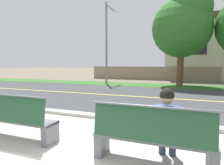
{
  "coord_description": "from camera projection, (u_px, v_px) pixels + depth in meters",
  "views": [
    {
      "loc": [
        1.9,
        -2.68,
        1.61
      ],
      "look_at": [
        -0.39,
        3.31,
        1.0
      ],
      "focal_mm": 30.19,
      "sensor_mm": 36.0,
      "label": 1
    }
  ],
  "objects": [
    {
      "name": "ground_plane",
      "position": [
        148.0,
        93.0,
        10.76
      ],
      "size": [
        140.0,
        140.0,
        0.0
      ],
      "primitive_type": "plane",
      "color": "#665B4C"
    },
    {
      "name": "sidewalk_pavement",
      "position": [
        78.0,
        147.0,
        3.69
      ],
      "size": [
        44.0,
        3.6,
        0.01
      ],
      "primitive_type": "cube",
      "color": "#B7B2A8",
      "rests_on": "ground_plane"
    },
    {
      "name": "curb_edge",
      "position": [
        113.0,
        118.0,
        5.5
      ],
      "size": [
        44.0,
        0.3,
        0.11
      ],
      "primitive_type": "cube",
      "color": "#ADA89E",
      "rests_on": "ground_plane"
    },
    {
      "name": "street_asphalt",
      "position": [
        142.0,
        97.0,
        9.36
      ],
      "size": [
        52.0,
        8.0,
        0.01
      ],
      "primitive_type": "cube",
      "color": "#383A3D",
      "rests_on": "ground_plane"
    },
    {
      "name": "road_centre_line",
      "position": [
        142.0,
        97.0,
        9.36
      ],
      "size": [
        48.0,
        0.14,
        0.01
      ],
      "primitive_type": "cube",
      "color": "#E0CC4C",
      "rests_on": "ground_plane"
    },
    {
      "name": "far_verge_grass",
      "position": [
        157.0,
        85.0,
        14.48
      ],
      "size": [
        48.0,
        2.8,
        0.02
      ],
      "primitive_type": "cube",
      "color": "#2D6026",
      "rests_on": "ground_plane"
    },
    {
      "name": "bench_left",
      "position": [
        14.0,
        119.0,
        4.01
      ],
      "size": [
        1.91,
        0.48,
        1.01
      ],
      "color": "slate",
      "rests_on": "ground_plane"
    },
    {
      "name": "bench_right",
      "position": [
        151.0,
        138.0,
        2.98
      ],
      "size": [
        1.91,
        0.48,
        1.01
      ],
      "color": "slate",
      "rests_on": "ground_plane"
    },
    {
      "name": "seated_person_blue",
      "position": [
        167.0,
        123.0,
        3.04
      ],
      "size": [
        0.52,
        0.68,
        1.25
      ],
      "color": "#333D56",
      "rests_on": "ground_plane"
    },
    {
      "name": "streetlamp",
      "position": [
        107.0,
        38.0,
        15.39
      ],
      "size": [
        0.24,
        2.1,
        6.56
      ],
      "color": "gray",
      "rests_on": "ground_plane"
    },
    {
      "name": "shade_tree_far_left",
      "position": [
        184.0,
        23.0,
        13.57
      ],
      "size": [
        4.25,
        4.25,
        7.02
      ],
      "color": "brown",
      "rests_on": "ground_plane"
    },
    {
      "name": "garden_wall",
      "position": [
        151.0,
        73.0,
        19.7
      ],
      "size": [
        13.0,
        0.36,
        1.4
      ],
      "primitive_type": "cube",
      "color": "gray",
      "rests_on": "ground_plane"
    }
  ]
}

